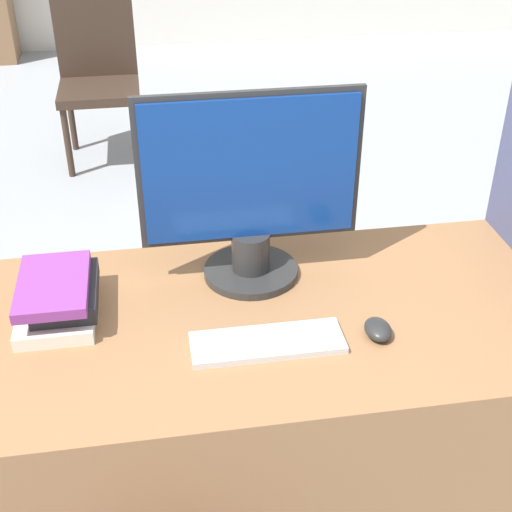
# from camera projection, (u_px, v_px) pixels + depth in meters

# --- Properties ---
(desk) EXTENTS (1.50, 0.70, 0.74)m
(desk) POSITION_uv_depth(u_px,v_px,m) (246.00, 431.00, 1.84)
(desk) COLOR #8C603D
(desk) RESTS_ON ground_plane
(monitor) EXTENTS (0.53, 0.24, 0.48)m
(monitor) POSITION_uv_depth(u_px,v_px,m) (250.00, 191.00, 1.68)
(monitor) COLOR #282828
(monitor) RESTS_ON desk
(keyboard) EXTENTS (0.34, 0.11, 0.02)m
(keyboard) POSITION_uv_depth(u_px,v_px,m) (267.00, 343.00, 1.56)
(keyboard) COLOR silver
(keyboard) RESTS_ON desk
(mouse) EXTENTS (0.06, 0.08, 0.03)m
(mouse) POSITION_uv_depth(u_px,v_px,m) (378.00, 329.00, 1.58)
(mouse) COLOR #262626
(mouse) RESTS_ON desk
(book_stack) EXTENTS (0.18, 0.25, 0.10)m
(book_stack) POSITION_uv_depth(u_px,v_px,m) (59.00, 297.00, 1.63)
(book_stack) COLOR silver
(book_stack) RESTS_ON desk
(far_chair) EXTENTS (0.44, 0.44, 0.89)m
(far_chair) POSITION_uv_depth(u_px,v_px,m) (98.00, 72.00, 3.98)
(far_chair) COLOR #38281E
(far_chair) RESTS_ON ground_plane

